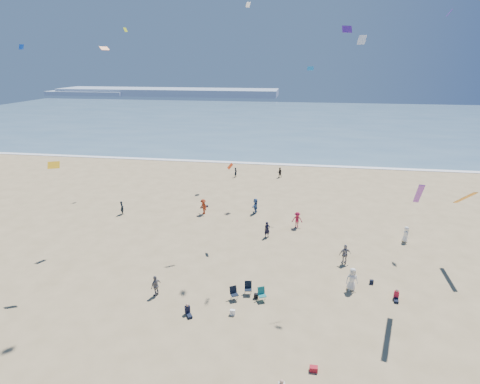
# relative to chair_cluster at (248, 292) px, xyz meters

# --- Properties ---
(ground) EXTENTS (220.00, 220.00, 0.00)m
(ground) POSITION_rel_chair_cluster_xyz_m (-2.72, -7.22, -0.50)
(ground) COLOR tan
(ground) RESTS_ON ground
(ocean) EXTENTS (220.00, 100.00, 0.06)m
(ocean) POSITION_rel_chair_cluster_xyz_m (-2.72, 87.78, -0.47)
(ocean) COLOR #476B84
(ocean) RESTS_ON ground
(surf_line) EXTENTS (220.00, 1.20, 0.08)m
(surf_line) POSITION_rel_chair_cluster_xyz_m (-2.72, 37.78, -0.46)
(surf_line) COLOR white
(surf_line) RESTS_ON ground
(headland_far) EXTENTS (110.00, 20.00, 3.20)m
(headland_far) POSITION_rel_chair_cluster_xyz_m (-62.72, 162.78, 1.10)
(headland_far) COLOR #7A8EA8
(headland_far) RESTS_ON ground
(headland_near) EXTENTS (40.00, 14.00, 2.00)m
(headland_near) POSITION_rel_chair_cluster_xyz_m (-102.72, 157.78, 0.50)
(headland_near) COLOR #7A8EA8
(headland_near) RESTS_ON ground
(standing_flyers) EXTENTS (32.48, 42.74, 1.82)m
(standing_flyers) POSITION_rel_chair_cluster_xyz_m (1.74, 7.44, 0.34)
(standing_flyers) COLOR black
(standing_flyers) RESTS_ON ground
(seated_group) EXTENTS (19.21, 33.30, 0.84)m
(seated_group) POSITION_rel_chair_cluster_xyz_m (1.38, -1.41, -0.08)
(seated_group) COLOR silver
(seated_group) RESTS_ON ground
(chair_cluster) EXTENTS (2.81, 1.55, 1.00)m
(chair_cluster) POSITION_rel_chair_cluster_xyz_m (0.00, 0.00, 0.00)
(chair_cluster) COLOR black
(chair_cluster) RESTS_ON ground
(white_tote) EXTENTS (0.35, 0.20, 0.40)m
(white_tote) POSITION_rel_chair_cluster_xyz_m (-0.80, -2.03, -0.30)
(white_tote) COLOR white
(white_tote) RESTS_ON ground
(black_backpack) EXTENTS (0.30, 0.22, 0.38)m
(black_backpack) POSITION_rel_chair_cluster_xyz_m (0.57, 0.09, -0.31)
(black_backpack) COLOR black
(black_backpack) RESTS_ON ground
(cooler) EXTENTS (0.45, 0.30, 0.30)m
(cooler) POSITION_rel_chair_cluster_xyz_m (4.53, -6.17, -0.35)
(cooler) COLOR #AD1826
(cooler) RESTS_ON ground
(navy_bag) EXTENTS (0.28, 0.18, 0.34)m
(navy_bag) POSITION_rel_chair_cluster_xyz_m (9.24, 3.34, -0.33)
(navy_bag) COLOR black
(navy_bag) RESTS_ON ground
(kites_aloft) EXTENTS (41.58, 39.85, 30.30)m
(kites_aloft) POSITION_rel_chair_cluster_xyz_m (6.71, 7.00, 14.32)
(kites_aloft) COLOR #ED125A
(kites_aloft) RESTS_ON ground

